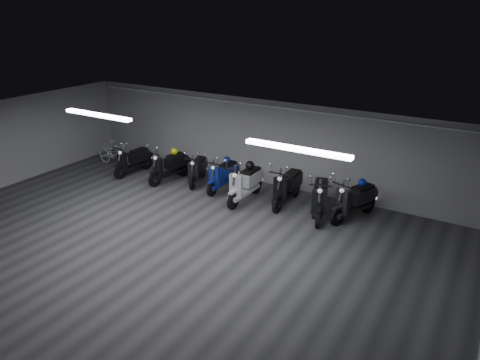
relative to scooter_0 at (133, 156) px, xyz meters
The scene contains 19 objects.
floor 5.39m from the scooter_0, 38.47° to the right, with size 14.00×10.00×0.01m, color #333335.
ceiling 5.76m from the scooter_0, 38.47° to the right, with size 14.00×10.00×0.01m, color gray.
back_wall 4.57m from the scooter_0, 21.81° to the left, with size 14.00×0.01×2.80m, color gray.
fluor_strip_left 3.33m from the scooter_0, 62.94° to the right, with size 2.40×0.18×0.08m, color white.
fluor_strip_right 7.83m from the scooter_0, 17.95° to the right, with size 2.40×0.18×0.08m, color white.
conduit 4.89m from the scooter_0, 20.80° to the left, with size 0.05×0.05×13.60m, color white.
scooter_0 is the anchor object (origin of this frame).
scooter_1 1.54m from the scooter_0, ahead, with size 0.64×1.91×1.42m, color black, non-canonical shape.
scooter_3 2.49m from the scooter_0, 11.09° to the left, with size 0.57×1.70×1.26m, color black, non-canonical shape.
scooter_4 3.50m from the scooter_0, ahead, with size 0.60×1.80×1.34m, color navy, non-canonical shape.
scooter_6 4.53m from the scooter_0, ahead, with size 0.67×2.01×1.50m, color silver, non-canonical shape.
scooter_7 5.75m from the scooter_0, ahead, with size 0.66×1.99×1.48m, color black, non-canonical shape.
scooter_8 6.87m from the scooter_0, ahead, with size 0.67×2.00×1.49m, color black, non-canonical shape.
scooter_9 7.74m from the scooter_0, ahead, with size 0.66×1.97×1.47m, color black, non-canonical shape.
bicycle 1.18m from the scooter_0, 168.97° to the left, with size 0.63×1.78×1.15m, color silver.
helmet_0 4.56m from the scooter_0, ahead, with size 0.28×0.28×0.28m, color black.
helmet_1 1.66m from the scooter_0, 13.48° to the left, with size 0.23×0.23×0.23m, color #E4EA0D.
helmet_2 7.87m from the scooter_0, ahead, with size 0.23×0.23×0.23m, color navy.
helmet_3 3.56m from the scooter_0, 10.92° to the left, with size 0.23×0.23×0.23m, color #0D1992.
Camera 1 is at (6.55, -7.22, 5.57)m, focal length 32.97 mm.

